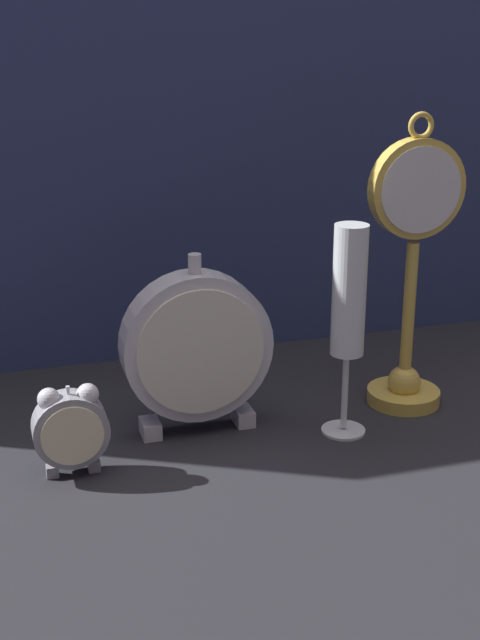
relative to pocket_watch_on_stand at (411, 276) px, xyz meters
The scene contains 6 objects.
ground_plane 0.27m from the pocket_watch_on_stand, 156.28° to the right, with size 4.00×4.00×0.00m, color #232328.
fabric_backdrop_drape 0.36m from the pocket_watch_on_stand, 130.94° to the left, with size 1.31×0.01×0.68m, color navy.
pocket_watch_on_stand is the anchor object (origin of this frame).
alarm_clock_twin_bell 0.41m from the pocket_watch_on_stand, behind, with size 0.07×0.03×0.10m.
mantel_clock_silver 0.26m from the pocket_watch_on_stand, behind, with size 0.16×0.04×0.20m.
champagne_flute 0.11m from the pocket_watch_on_stand, 152.69° to the right, with size 0.05×0.05×0.23m.
Camera 1 is at (-0.26, -0.77, 0.44)m, focal length 50.00 mm.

